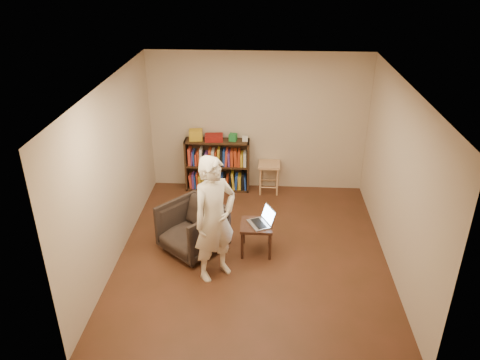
# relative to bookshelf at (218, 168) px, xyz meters

# --- Properties ---
(floor) EXTENTS (4.50, 4.50, 0.00)m
(floor) POSITION_rel_bookshelf_xyz_m (0.74, -2.09, -0.44)
(floor) COLOR #412615
(floor) RESTS_ON ground
(ceiling) EXTENTS (4.50, 4.50, 0.00)m
(ceiling) POSITION_rel_bookshelf_xyz_m (0.74, -2.09, 2.16)
(ceiling) COLOR white
(ceiling) RESTS_ON wall_back
(wall_back) EXTENTS (4.00, 0.00, 4.00)m
(wall_back) POSITION_rel_bookshelf_xyz_m (0.74, 0.16, 0.86)
(wall_back) COLOR #BFA790
(wall_back) RESTS_ON floor
(wall_left) EXTENTS (0.00, 4.50, 4.50)m
(wall_left) POSITION_rel_bookshelf_xyz_m (-1.26, -2.09, 0.86)
(wall_left) COLOR #BFA790
(wall_left) RESTS_ON floor
(wall_right) EXTENTS (0.00, 4.50, 4.50)m
(wall_right) POSITION_rel_bookshelf_xyz_m (2.74, -2.09, 0.86)
(wall_right) COLOR #BFA790
(wall_right) RESTS_ON floor
(bookshelf) EXTENTS (1.20, 0.30, 1.00)m
(bookshelf) POSITION_rel_bookshelf_xyz_m (0.00, 0.00, 0.00)
(bookshelf) COLOR black
(bookshelf) RESTS_ON floor
(box_yellow) EXTENTS (0.26, 0.20, 0.20)m
(box_yellow) POSITION_rel_bookshelf_xyz_m (-0.39, -0.01, 0.66)
(box_yellow) COLOR gold
(box_yellow) RESTS_ON bookshelf
(red_cloth) EXTENTS (0.35, 0.27, 0.11)m
(red_cloth) POSITION_rel_bookshelf_xyz_m (-0.05, -0.01, 0.61)
(red_cloth) COLOR maroon
(red_cloth) RESTS_ON bookshelf
(box_green) EXTENTS (0.15, 0.15, 0.13)m
(box_green) POSITION_rel_bookshelf_xyz_m (0.30, -0.01, 0.63)
(box_green) COLOR #1F7734
(box_green) RESTS_ON bookshelf
(box_white) EXTENTS (0.11, 0.11, 0.08)m
(box_white) POSITION_rel_bookshelf_xyz_m (0.52, 0.00, 0.60)
(box_white) COLOR silver
(box_white) RESTS_ON bookshelf
(stool) EXTENTS (0.40, 0.40, 0.58)m
(stool) POSITION_rel_bookshelf_xyz_m (0.98, -0.06, 0.03)
(stool) COLOR tan
(stool) RESTS_ON floor
(armchair) EXTENTS (1.17, 1.17, 0.77)m
(armchair) POSITION_rel_bookshelf_xyz_m (-0.17, -2.06, -0.06)
(armchair) COLOR #2E251F
(armchair) RESTS_ON floor
(side_table) EXTENTS (0.47, 0.47, 0.48)m
(side_table) POSITION_rel_bookshelf_xyz_m (0.80, -2.05, -0.04)
(side_table) COLOR black
(side_table) RESTS_ON floor
(laptop) EXTENTS (0.45, 0.46, 0.25)m
(laptop) POSITION_rel_bookshelf_xyz_m (0.88, -2.03, 0.10)
(laptop) COLOR silver
(laptop) RESTS_ON side_table
(person) EXTENTS (0.78, 0.76, 1.82)m
(person) POSITION_rel_bookshelf_xyz_m (0.24, -2.64, 0.47)
(person) COLOR beige
(person) RESTS_ON floor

